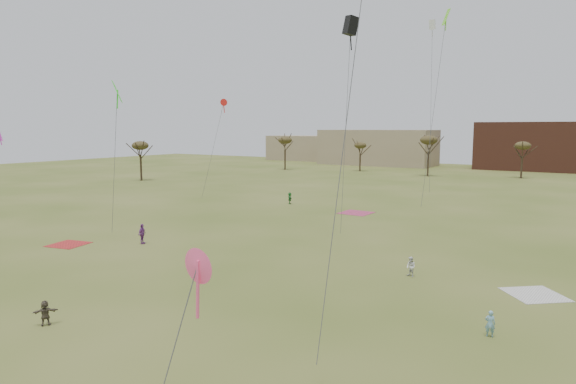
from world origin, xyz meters
The scene contains 14 objects.
ground centered at (0.00, 0.00, 0.00)m, with size 260.00×260.00×0.00m, color #415319.
spectator_fore_c centered at (-3.72, -6.38, 0.69)m, with size 1.28×0.41×1.38m, color brown.
flyer_mid_c centered at (16.68, 4.86, 0.69)m, with size 0.50×0.33×1.38m, color #74A8C1.
spectator_mid_d centered at (-14.27, 9.60, 0.92)m, with size 1.08×0.45×1.85m, color #873F98.
spectator_mid_e centered at (9.84, 12.83, 0.72)m, with size 0.70×0.54×1.44m, color white.
flyer_far_a centered at (-15.93, 37.51, 0.80)m, with size 1.48×0.47×1.60m, color #277530.
blanket_red centered at (-19.71, 5.77, 0.00)m, with size 3.00×3.00×0.03m, color #B52424.
blanket_cream centered at (17.83, 13.23, 0.00)m, with size 3.21×3.21×0.03m, color silver.
blanket_plum centered at (-4.89, 35.53, 0.00)m, with size 3.68×3.68×0.03m, color #B2365E.
kites_aloft centered at (1.12, 28.39, 19.33)m, with size 76.60×66.17×25.47m.
tree_line centered at (-2.85, 79.12, 7.09)m, with size 117.44×49.32×8.91m.
building_tan centered at (-35.00, 115.00, 5.00)m, with size 32.00×14.00×10.00m, color #937F60.
building_brick centered at (5.00, 120.00, 6.00)m, with size 26.00×16.00×12.00m, color brown.
building_tan_west centered at (-65.00, 122.00, 4.00)m, with size 20.00×12.00×8.00m, color #937F60.
Camera 1 is at (21.14, -21.21, 10.52)m, focal length 31.37 mm.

